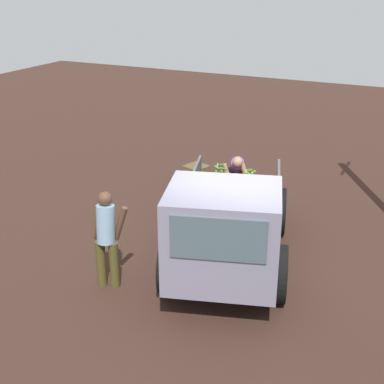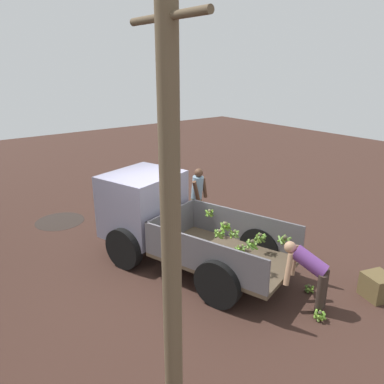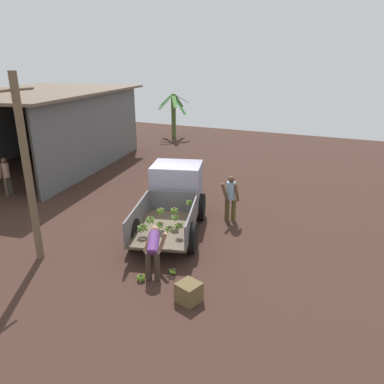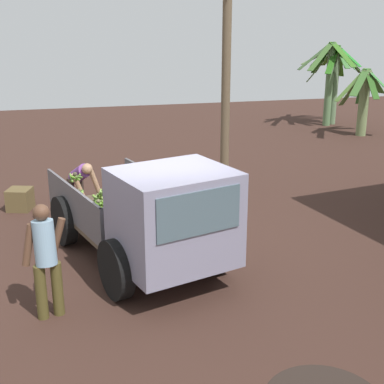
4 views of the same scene
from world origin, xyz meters
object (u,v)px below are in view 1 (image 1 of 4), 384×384
(banana_bunch_on_ground_0, at_px, (249,194))
(person_foreground_visitor, at_px, (107,235))
(person_worker_loading, at_px, (237,172))
(wooden_crate_0, at_px, (196,175))
(cargo_truck, at_px, (226,231))
(banana_bunch_on_ground_1, at_px, (215,200))

(banana_bunch_on_ground_0, bearing_deg, person_foreground_visitor, -10.41)
(person_worker_loading, height_order, wooden_crate_0, person_worker_loading)
(cargo_truck, relative_size, banana_bunch_on_ground_1, 21.76)
(cargo_truck, xyz_separation_m, banana_bunch_on_ground_1, (-3.06, -1.49, -0.92))
(banana_bunch_on_ground_1, bearing_deg, banana_bunch_on_ground_0, 137.29)
(cargo_truck, bearing_deg, person_worker_loading, -178.84)
(banana_bunch_on_ground_0, height_order, banana_bunch_on_ground_1, banana_bunch_on_ground_0)
(cargo_truck, distance_m, person_foreground_visitor, 1.91)
(wooden_crate_0, bearing_deg, banana_bunch_on_ground_1, 44.90)
(person_foreground_visitor, xyz_separation_m, banana_bunch_on_ground_0, (-4.48, 0.82, -0.82))
(banana_bunch_on_ground_1, bearing_deg, person_worker_loading, 118.62)
(person_foreground_visitor, relative_size, person_worker_loading, 1.35)
(banana_bunch_on_ground_0, distance_m, banana_bunch_on_ground_1, 0.85)
(person_worker_loading, bearing_deg, cargo_truck, -4.51)
(person_worker_loading, xyz_separation_m, banana_bunch_on_ground_1, (0.23, -0.42, -0.66))
(person_worker_loading, height_order, banana_bunch_on_ground_1, person_worker_loading)
(person_foreground_visitor, distance_m, wooden_crate_0, 4.83)
(person_foreground_visitor, bearing_deg, person_worker_loading, -23.13)
(banana_bunch_on_ground_0, bearing_deg, wooden_crate_0, -100.10)
(person_worker_loading, xyz_separation_m, banana_bunch_on_ground_0, (-0.40, 0.16, -0.65))
(person_foreground_visitor, relative_size, banana_bunch_on_ground_1, 7.85)
(banana_bunch_on_ground_0, xyz_separation_m, wooden_crate_0, (-0.26, -1.46, 0.14))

